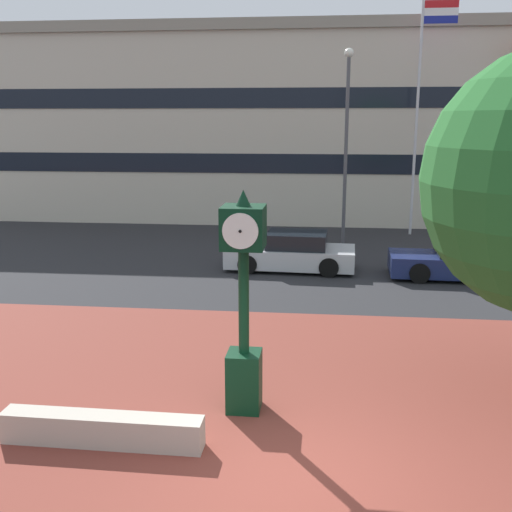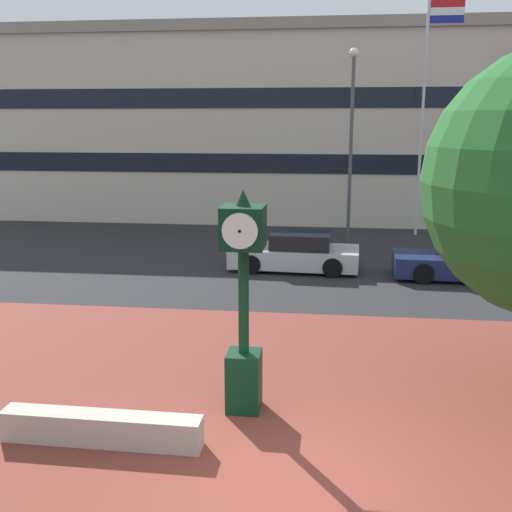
{
  "view_description": "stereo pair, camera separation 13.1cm",
  "coord_description": "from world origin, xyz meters",
  "px_view_note": "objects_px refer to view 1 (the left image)",
  "views": [
    {
      "loc": [
        0.29,
        -7.53,
        4.98
      ],
      "look_at": [
        -0.75,
        2.29,
        2.71
      ],
      "focal_mm": 41.88,
      "sensor_mm": 36.0,
      "label": 1
    },
    {
      "loc": [
        0.42,
        -7.52,
        4.98
      ],
      "look_at": [
        -0.75,
        2.29,
        2.71
      ],
      "focal_mm": 41.88,
      "sensor_mm": 36.0,
      "label": 2
    }
  ],
  "objects_px": {
    "civic_building": "(283,124)",
    "street_lamp_post": "(347,130)",
    "street_clock": "(244,303)",
    "car_street_near": "(292,253)",
    "flagpole_primary": "(421,101)",
    "car_street_mid": "(464,261)"
  },
  "relations": [
    {
      "from": "car_street_near",
      "to": "street_lamp_post",
      "type": "distance_m",
      "value": 6.08
    },
    {
      "from": "street_clock",
      "to": "flagpole_primary",
      "type": "relative_size",
      "value": 0.39
    },
    {
      "from": "street_clock",
      "to": "civic_building",
      "type": "distance_m",
      "value": 26.51
    },
    {
      "from": "car_street_mid",
      "to": "street_lamp_post",
      "type": "height_order",
      "value": "street_lamp_post"
    },
    {
      "from": "car_street_near",
      "to": "street_lamp_post",
      "type": "relative_size",
      "value": 0.58
    },
    {
      "from": "car_street_near",
      "to": "flagpole_primary",
      "type": "height_order",
      "value": "flagpole_primary"
    },
    {
      "from": "car_street_mid",
      "to": "street_lamp_post",
      "type": "xyz_separation_m",
      "value": [
        -3.65,
        4.81,
        4.0
      ]
    },
    {
      "from": "car_street_mid",
      "to": "car_street_near",
      "type": "bearing_deg",
      "value": 85.73
    },
    {
      "from": "car_street_mid",
      "to": "flagpole_primary",
      "type": "bearing_deg",
      "value": 5.81
    },
    {
      "from": "car_street_near",
      "to": "civic_building",
      "type": "distance_m",
      "value": 16.78
    },
    {
      "from": "car_street_near",
      "to": "flagpole_primary",
      "type": "distance_m",
      "value": 9.98
    },
    {
      "from": "street_clock",
      "to": "car_street_near",
      "type": "relative_size",
      "value": 0.88
    },
    {
      "from": "car_street_near",
      "to": "flagpole_primary",
      "type": "bearing_deg",
      "value": -33.26
    },
    {
      "from": "flagpole_primary",
      "to": "car_street_mid",
      "type": "bearing_deg",
      "value": -86.4
    },
    {
      "from": "street_clock",
      "to": "street_lamp_post",
      "type": "distance_m",
      "value": 14.74
    },
    {
      "from": "civic_building",
      "to": "street_lamp_post",
      "type": "distance_m",
      "value": 12.44
    },
    {
      "from": "street_clock",
      "to": "civic_building",
      "type": "xyz_separation_m",
      "value": [
        -0.96,
        26.35,
        2.75
      ]
    },
    {
      "from": "car_street_near",
      "to": "car_street_mid",
      "type": "height_order",
      "value": "same"
    },
    {
      "from": "civic_building",
      "to": "car_street_mid",
      "type": "bearing_deg",
      "value": -67.91
    },
    {
      "from": "car_street_mid",
      "to": "flagpole_primary",
      "type": "distance_m",
      "value": 9.13
    },
    {
      "from": "car_street_near",
      "to": "car_street_mid",
      "type": "relative_size",
      "value": 0.95
    },
    {
      "from": "civic_building",
      "to": "street_lamp_post",
      "type": "xyz_separation_m",
      "value": [
        3.18,
        -12.02,
        -0.13
      ]
    }
  ]
}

